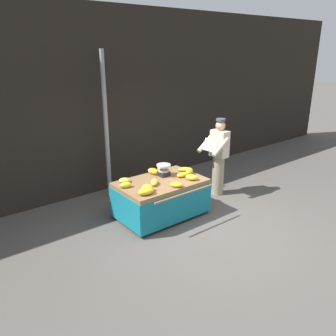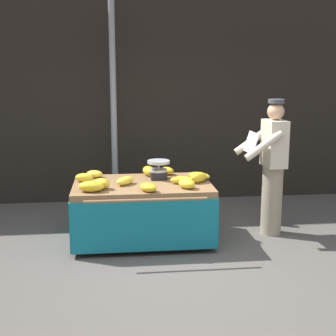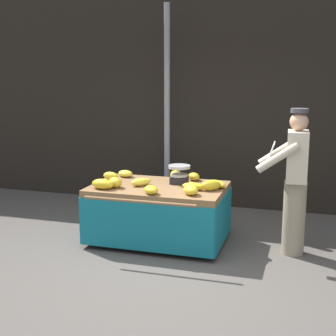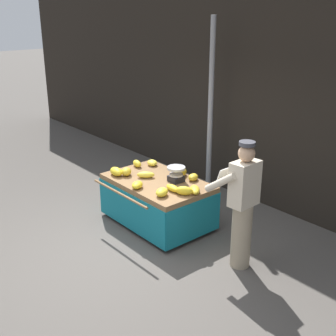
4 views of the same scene
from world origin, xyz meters
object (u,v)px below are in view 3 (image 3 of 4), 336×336
weighing_scale (179,174)px  vendor_person (294,181)px  banana_bunch_2 (193,186)px  banana_bunch_3 (115,182)px  banana_bunch_5 (175,175)px  banana_bunch_11 (151,190)px  banana_bunch_7 (103,184)px  banana_bunch_10 (194,177)px  banana_bunch_4 (111,176)px  banana_cart (158,201)px  banana_bunch_6 (125,174)px  street_pole (167,110)px  banana_bunch_1 (211,185)px  banana_bunch_0 (191,190)px  banana_bunch_8 (141,182)px  banana_bunch_9 (217,184)px

weighing_scale → vendor_person: 1.42m
vendor_person → banana_bunch_2: bearing=-172.2°
weighing_scale → banana_bunch_3: bearing=-147.9°
weighing_scale → vendor_person: bearing=-5.0°
banana_bunch_5 → banana_bunch_11: (-0.07, -0.80, -0.01)m
banana_bunch_7 → banana_bunch_10: (0.94, 0.78, -0.01)m
banana_bunch_4 → vendor_person: vendor_person is taller
banana_bunch_10 → banana_cart: bearing=-129.6°
banana_bunch_4 → banana_bunch_6: (0.11, 0.23, -0.01)m
banana_bunch_4 → weighing_scale: bearing=4.0°
street_pole → vendor_person: size_ratio=1.81×
weighing_scale → banana_cart: bearing=-138.5°
banana_bunch_1 → banana_bunch_3: (-1.15, -0.19, -0.00)m
banana_bunch_4 → vendor_person: 2.33m
banana_bunch_0 → banana_bunch_2: size_ratio=0.83×
street_pole → banana_cart: 1.80m
weighing_scale → banana_bunch_6: bearing=168.1°
banana_bunch_10 → weighing_scale: bearing=-120.0°
banana_cart → banana_bunch_0: banana_bunch_0 is taller
banana_bunch_0 → banana_bunch_1: (0.18, 0.26, 0.01)m
weighing_scale → banana_bunch_4: size_ratio=1.27×
banana_bunch_8 → banana_bunch_2: bearing=-2.1°
banana_bunch_8 → banana_bunch_11: bearing=-54.4°
street_pole → vendor_person: bearing=-35.2°
banana_bunch_8 → street_pole: bearing=94.6°
banana_bunch_2 → banana_bunch_3: banana_bunch_3 is taller
banana_cart → banana_bunch_0: 0.64m
banana_bunch_0 → banana_bunch_4: size_ratio=1.05×
banana_bunch_8 → vendor_person: bearing=4.2°
banana_bunch_4 → banana_bunch_3: bearing=-59.2°
street_pole → banana_bunch_2: street_pole is taller
banana_bunch_6 → banana_bunch_11: size_ratio=0.92×
banana_bunch_9 → weighing_scale: bearing=171.0°
banana_bunch_2 → banana_bunch_10: size_ratio=1.36×
banana_bunch_9 → banana_bunch_8: bearing=-168.9°
weighing_scale → banana_bunch_2: 0.39m
banana_bunch_1 → banana_bunch_2: (-0.21, -0.03, -0.02)m
banana_bunch_3 → banana_bunch_8: 0.32m
banana_bunch_0 → banana_bunch_2: 0.23m
street_pole → weighing_scale: bearing=-66.6°
banana_bunch_0 → banana_bunch_1: bearing=55.4°
banana_bunch_9 → banana_bunch_11: bearing=-141.6°
banana_bunch_10 → vendor_person: vendor_person is taller
banana_bunch_0 → banana_bunch_9: 0.48m
banana_bunch_0 → banana_bunch_2: banana_bunch_0 is taller
banana_bunch_1 → banana_bunch_2: size_ratio=0.90×
banana_bunch_2 → banana_bunch_10: 0.53m
banana_bunch_11 → vendor_person: (1.59, 0.48, 0.10)m
banana_bunch_9 → banana_bunch_10: size_ratio=1.45×
banana_bunch_8 → vendor_person: vendor_person is taller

